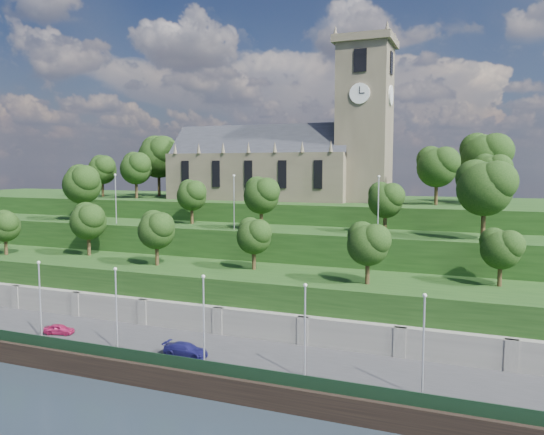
% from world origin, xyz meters
% --- Properties ---
extents(ground, '(320.00, 320.00, 0.00)m').
position_xyz_m(ground, '(0.00, 0.00, 0.00)').
color(ground, black).
rests_on(ground, ground).
extents(promenade, '(160.00, 12.00, 2.00)m').
position_xyz_m(promenade, '(0.00, 6.00, 1.00)').
color(promenade, '#2D2D30').
rests_on(promenade, ground).
extents(quay_wall, '(160.00, 0.50, 2.20)m').
position_xyz_m(quay_wall, '(0.00, -0.05, 1.10)').
color(quay_wall, black).
rests_on(quay_wall, ground).
extents(fence, '(160.00, 0.10, 1.20)m').
position_xyz_m(fence, '(0.00, 0.60, 2.60)').
color(fence, black).
rests_on(fence, promenade).
extents(retaining_wall, '(160.00, 2.10, 5.00)m').
position_xyz_m(retaining_wall, '(0.00, 11.97, 2.50)').
color(retaining_wall, slate).
rests_on(retaining_wall, ground).
extents(embankment_lower, '(160.00, 12.00, 8.00)m').
position_xyz_m(embankment_lower, '(0.00, 18.00, 4.00)').
color(embankment_lower, '#183712').
rests_on(embankment_lower, ground).
extents(embankment_upper, '(160.00, 10.00, 12.00)m').
position_xyz_m(embankment_upper, '(0.00, 29.00, 6.00)').
color(embankment_upper, '#183712').
rests_on(embankment_upper, ground).
extents(hilltop, '(160.00, 32.00, 15.00)m').
position_xyz_m(hilltop, '(0.00, 50.00, 7.50)').
color(hilltop, '#183712').
rests_on(hilltop, ground).
extents(church, '(38.60, 12.35, 27.60)m').
position_xyz_m(church, '(0.79, 45.98, 22.52)').
color(church, brown).
rests_on(church, hilltop).
extents(trees_lower, '(70.53, 8.83, 7.66)m').
position_xyz_m(trees_lower, '(-2.01, 18.06, 12.68)').
color(trees_lower, '#322513').
rests_on(trees_lower, embankment_lower).
extents(trees_upper, '(67.35, 8.49, 9.59)m').
position_xyz_m(trees_upper, '(4.56, 27.87, 17.76)').
color(trees_upper, '#322513').
rests_on(trees_upper, embankment_upper).
extents(trees_hilltop, '(74.92, 16.55, 11.86)m').
position_xyz_m(trees_hilltop, '(-0.16, 45.92, 21.91)').
color(trees_hilltop, '#322513').
rests_on(trees_hilltop, hilltop).
extents(lamp_posts_promenade, '(60.36, 0.36, 8.65)m').
position_xyz_m(lamp_posts_promenade, '(-2.00, 2.50, 6.94)').
color(lamp_posts_promenade, '#B2B2B7').
rests_on(lamp_posts_promenade, promenade).
extents(lamp_posts_upper, '(40.36, 0.36, 7.65)m').
position_xyz_m(lamp_posts_upper, '(0.00, 26.00, 16.43)').
color(lamp_posts_upper, '#B2B2B7').
rests_on(lamp_posts_upper, embankment_upper).
extents(car_left, '(3.55, 2.10, 1.13)m').
position_xyz_m(car_left, '(-11.57, 4.64, 2.57)').
color(car_left, '#A21B4A').
rests_on(car_left, promenade).
extents(car_right, '(4.60, 1.97, 1.32)m').
position_xyz_m(car_right, '(5.25, 3.73, 2.66)').
color(car_right, '#191753').
rests_on(car_right, promenade).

